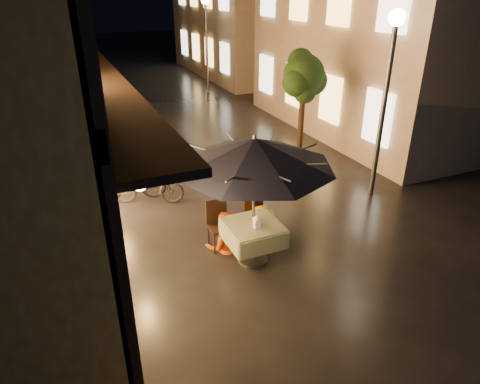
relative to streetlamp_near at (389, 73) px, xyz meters
name	(u,v)px	position (x,y,z in m)	size (l,w,h in m)	color
ground	(310,265)	(-3.00, -2.00, -2.92)	(90.00, 90.00, 0.00)	black
east_building_near	(405,26)	(4.49, 4.50, 0.49)	(7.30, 9.30, 6.80)	#A89E87
east_building_far	(258,5)	(4.49, 16.00, 0.74)	(7.30, 10.30, 7.30)	#A89E87
street_tree	(304,78)	(-0.59, 2.51, -0.50)	(1.43, 1.20, 3.15)	black
streetlamp_near	(389,73)	(0.00, 0.00, 0.00)	(0.36, 0.36, 4.23)	#59595E
streetlamp_far	(206,28)	(0.00, 12.00, 0.00)	(0.36, 0.36, 4.23)	#59595E
cafe_table	(253,233)	(-3.90, -1.42, -2.33)	(0.99, 0.99, 0.78)	#59595E
patio_umbrella	(254,153)	(-3.90, -1.42, -0.77)	(2.79, 2.79, 2.46)	#59595E
cafe_chair_left	(218,221)	(-4.30, -0.68, -2.38)	(0.42, 0.42, 0.97)	black
cafe_chair_right	(256,213)	(-3.50, -0.68, -2.38)	(0.42, 0.42, 0.97)	black
table_lantern	(257,221)	(-3.90, -1.57, -2.00)	(0.16, 0.16, 0.25)	white
person_orange	(223,214)	(-4.24, -0.82, -2.15)	(0.74, 0.58, 1.53)	#C94E0A
person_yellow	(262,208)	(-3.44, -0.84, -2.19)	(0.94, 0.54, 1.45)	#FF9B03
bicycle_0	(148,186)	(-5.16, 1.69, -2.48)	(0.59, 1.68, 0.88)	black
bicycle_1	(131,180)	(-5.48, 2.06, -2.42)	(0.47, 1.65, 0.99)	black
bicycle_2	(109,159)	(-5.74, 3.73, -2.47)	(0.60, 1.72, 0.90)	black
bicycle_3	(123,154)	(-5.35, 3.98, -2.46)	(0.43, 1.54, 0.92)	black
bicycle_4	(98,132)	(-5.73, 6.20, -2.42)	(0.65, 1.88, 0.99)	black
bicycle_5	(107,124)	(-5.34, 7.01, -2.45)	(0.44, 1.56, 0.94)	black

